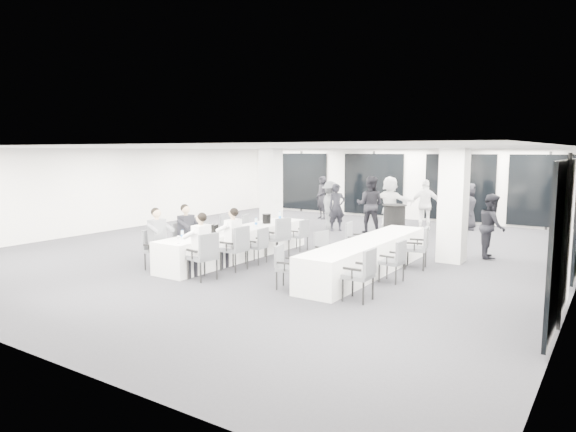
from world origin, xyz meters
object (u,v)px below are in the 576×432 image
object	(u,v)px
chair_side_left_far	(354,239)
chair_side_right_near	(362,271)
banquet_table_main	(238,244)
chair_main_left_far	(250,228)
standing_guest_f	(390,199)
chair_main_left_mid	(206,236)
standing_guest_h	(492,222)
chair_side_left_mid	(326,249)
chair_side_right_far	(420,245)
standing_guest_c	(330,202)
chair_main_left_near	(154,247)
standing_guest_a	(337,204)
chair_main_right_second	(237,245)
chair_side_right_mid	(395,259)
chair_main_right_near	(205,253)
standing_guest_e	(469,203)
banquet_table_side	(367,257)
chair_main_left_second	(184,240)
cocktail_table	(394,221)
chair_side_left_near	(285,264)
standing_guest_g	(322,195)
chair_main_right_fourth	(279,235)
standing_guest_d	(426,201)
ice_bucket_far	(267,219)
chair_main_left_fourth	(230,230)
standing_guest_b	(370,201)
chair_main_right_far	(301,233)
chair_main_right_mid	(259,243)
ice_bucket_near	(215,229)

from	to	relation	value
chair_side_left_far	chair_side_right_near	xyz separation A→B (m)	(1.67, -3.08, 0.01)
banquet_table_main	chair_main_left_far	xyz separation A→B (m)	(-0.83, 1.57, 0.14)
standing_guest_f	chair_main_left_mid	bearing A→B (deg)	78.16
banquet_table_main	standing_guest_h	xyz separation A→B (m)	(5.38, 3.59, 0.56)
chair_side_left_mid	chair_side_left_far	distance (m)	1.46
chair_side_right_far	standing_guest_c	world-z (taller)	standing_guest_c
chair_main_left_near	standing_guest_f	distance (m)	9.18
banquet_table_main	standing_guest_a	size ratio (longest dim) A/B	2.73
chair_side_left_far	standing_guest_c	distance (m)	5.24
chair_main_left_near	chair_main_right_second	bearing A→B (deg)	116.55
chair_side_right_near	chair_side_right_mid	size ratio (longest dim) A/B	1.10
chair_main_right_near	standing_guest_e	xyz separation A→B (m)	(2.85, 10.25, 0.34)
chair_main_right_second	standing_guest_c	distance (m)	6.83
banquet_table_side	chair_main_left_second	xyz separation A→B (m)	(-4.27, -1.42, 0.18)
cocktail_table	chair_main_left_mid	xyz separation A→B (m)	(-3.04, -5.31, -0.00)
chair_side_left_near	standing_guest_g	bearing A→B (deg)	-166.90
chair_main_right_fourth	standing_guest_g	size ratio (longest dim) A/B	0.53
chair_main_left_second	chair_side_left_far	distance (m)	4.22
chair_main_left_near	standing_guest_d	size ratio (longest dim) A/B	0.47
chair_side_left_far	chair_side_left_near	bearing A→B (deg)	-10.42
chair_main_left_near	chair_side_left_far	world-z (taller)	chair_side_left_far
chair_side_right_mid	ice_bucket_far	world-z (taller)	ice_bucket_far
chair_side_right_near	standing_guest_a	bearing A→B (deg)	31.09
chair_main_left_second	chair_main_left_fourth	xyz separation A→B (m)	(-0.00, 1.77, 0.02)
chair_main_right_second	ice_bucket_far	distance (m)	2.47
chair_main_left_near	standing_guest_b	distance (m)	7.85
banquet_table_side	standing_guest_f	bearing A→B (deg)	108.08
chair_side_left_mid	standing_guest_e	size ratio (longest dim) A/B	0.50
banquet_table_side	standing_guest_a	bearing A→B (deg)	124.41
banquet_table_side	chair_side_right_near	xyz separation A→B (m)	(0.84, -2.05, 0.18)
chair_main_left_far	standing_guest_c	size ratio (longest dim) A/B	0.47
chair_main_right_far	standing_guest_h	bearing A→B (deg)	-65.20
banquet_table_side	chair_side_left_mid	distance (m)	0.95
standing_guest_d	standing_guest_b	bearing A→B (deg)	38.20
chair_main_right_mid	chair_side_right_near	world-z (taller)	chair_side_right_near
chair_main_left_mid	standing_guest_h	xyz separation A→B (m)	(6.21, 3.88, 0.40)
chair_main_left_near	chair_main_left_fourth	distance (m)	2.71
cocktail_table	chair_main_left_mid	world-z (taller)	cocktail_table
standing_guest_f	ice_bucket_near	xyz separation A→B (m)	(-1.31, -7.74, -0.18)
chair_main_right_mid	standing_guest_a	world-z (taller)	standing_guest_a
chair_main_right_near	standing_guest_e	distance (m)	10.64
chair_main_right_second	standing_guest_e	bearing A→B (deg)	-16.62
chair_main_left_mid	ice_bucket_far	bearing A→B (deg)	155.60
chair_main_right_far	standing_guest_e	distance (m)	7.03
chair_main_right_near	standing_guest_c	world-z (taller)	standing_guest_c
standing_guest_a	standing_guest_e	distance (m)	4.60
cocktail_table	chair_side_right_near	bearing A→B (deg)	-72.94
banquet_table_main	ice_bucket_near	size ratio (longest dim) A/B	22.49
chair_side_left_mid	chair_main_right_fourth	bearing A→B (deg)	-99.54
banquet_table_main	chair_main_right_mid	xyz separation A→B (m)	(0.83, -0.22, 0.13)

